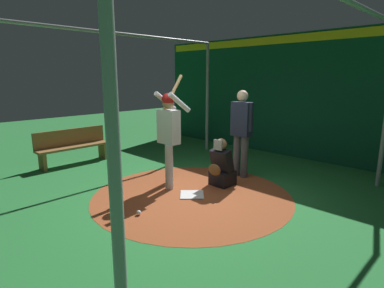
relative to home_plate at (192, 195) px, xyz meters
The scene contains 11 objects.
ground_plane 0.01m from the home_plate, ahead, with size 25.35×25.35×0.00m, color #287A38.
dirt_circle 0.01m from the home_plate, ahead, with size 3.58×3.58×0.01m, color #9E4C28.
home_plate is the anchor object (origin of this frame).
batter 1.28m from the home_plate, 94.89° to the right, with size 0.68×0.49×2.14m.
catcher 0.86m from the home_plate, behind, with size 0.58×0.40×0.94m.
umpire 1.83m from the home_plate, behind, with size 0.23×0.49×1.83m.
back_wall 4.29m from the home_plate, behind, with size 0.22×9.35×3.19m.
cage_frame 2.12m from the home_plate, ahead, with size 5.90×4.58×3.03m.
bench 3.63m from the home_plate, 81.48° to the right, with size 1.76×0.36×0.85m.
baseball_0 1.07m from the home_plate, behind, with size 0.07×0.07×0.07m, color white.
baseball_1 1.18m from the home_plate, ahead, with size 0.07×0.07×0.07m, color white.
Camera 1 is at (3.81, 3.74, 2.11)m, focal length 29.26 mm.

